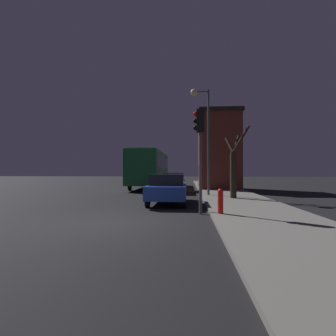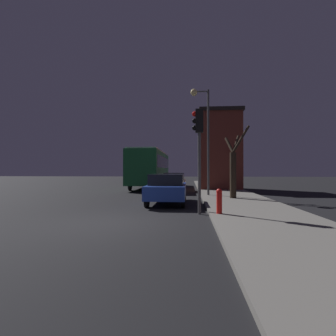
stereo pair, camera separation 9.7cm
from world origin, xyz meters
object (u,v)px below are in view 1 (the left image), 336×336
object	(u,v)px
car_near_lane	(168,188)
traffic_light	(200,139)
car_mid_lane	(174,182)
streetlamp	(203,121)
bus	(150,166)
fire_hydrant	(220,200)
bare_tree	(234,169)

from	to	relation	value
car_near_lane	traffic_light	bearing A→B (deg)	-64.00
car_mid_lane	streetlamp	bearing A→B (deg)	-66.26
streetlamp	car_near_lane	size ratio (longest dim) A/B	1.57
streetlamp	car_mid_lane	size ratio (longest dim) A/B	1.53
streetlamp	bus	xyz separation A→B (m)	(-4.56, 8.33, -2.73)
car_near_lane	fire_hydrant	distance (m)	4.17
car_mid_lane	bare_tree	bearing A→B (deg)	-59.72
car_near_lane	bare_tree	bearing A→B (deg)	27.93
fire_hydrant	bus	bearing A→B (deg)	107.22
streetlamp	bare_tree	world-z (taller)	streetlamp
car_near_lane	fire_hydrant	size ratio (longest dim) A/B	4.77
traffic_light	bus	world-z (taller)	traffic_light
bus	car_near_lane	bearing A→B (deg)	-77.64
traffic_light	bare_tree	distance (m)	5.46
bare_tree	car_near_lane	xyz separation A→B (m)	(-3.60, -1.91, -0.99)
bus	bare_tree	bearing A→B (deg)	-58.17
streetlamp	traffic_light	xyz separation A→B (m)	(-0.49, -6.58, -1.89)
traffic_light	bare_tree	world-z (taller)	bare_tree
car_near_lane	fire_hydrant	world-z (taller)	car_near_lane
car_near_lane	fire_hydrant	xyz separation A→B (m)	(2.18, -3.55, -0.20)
bus	car_mid_lane	xyz separation A→B (m)	(2.50, -3.66, -1.31)
streetlamp	traffic_light	distance (m)	6.86
car_mid_lane	fire_hydrant	world-z (taller)	car_mid_lane
streetlamp	car_near_lane	xyz separation A→B (m)	(-1.94, -3.59, -4.01)
traffic_light	car_near_lane	world-z (taller)	traffic_light
streetlamp	car_mid_lane	bearing A→B (deg)	113.74
car_mid_lane	fire_hydrant	bearing A→B (deg)	-79.02
bare_tree	bus	world-z (taller)	bare_tree
streetlamp	bus	bearing A→B (deg)	118.69
car_mid_lane	fire_hydrant	xyz separation A→B (m)	(2.29, -11.81, -0.16)
fire_hydrant	car_near_lane	bearing A→B (deg)	121.59
streetlamp	fire_hydrant	bearing A→B (deg)	-88.10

